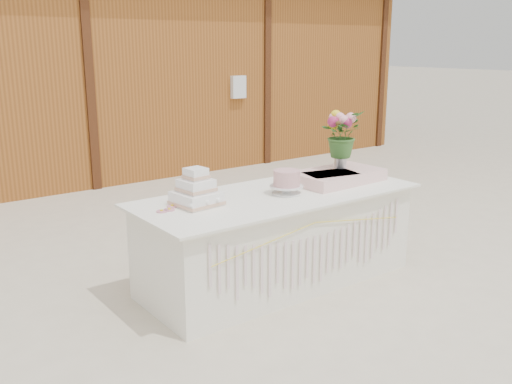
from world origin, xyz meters
TOP-DOWN VIEW (x-y plane):
  - ground at (0.00, 0.00)m, footprint 80.00×80.00m
  - barn at (-0.01, 5.99)m, footprint 12.60×4.60m
  - cake_table at (0.00, -0.00)m, footprint 2.40×1.00m
  - wedding_cake at (-0.71, 0.10)m, footprint 0.35×0.35m
  - pink_cake_stand at (0.04, -0.06)m, footprint 0.27×0.27m
  - satin_runner at (0.67, 0.00)m, footprint 0.83×0.50m
  - flower_vase at (0.78, 0.07)m, footprint 0.11×0.11m
  - bouquet at (0.78, 0.07)m, footprint 0.44×0.41m
  - loose_flowers at (-0.96, 0.10)m, footprint 0.18×0.39m

SIDE VIEW (x-z plane):
  - ground at x=0.00m, z-range 0.00..0.00m
  - cake_table at x=0.00m, z-range 0.00..0.77m
  - loose_flowers at x=-0.96m, z-range 0.77..0.79m
  - satin_runner at x=0.67m, z-range 0.77..0.87m
  - wedding_cake at x=-0.71m, z-range 0.72..1.01m
  - pink_cake_stand at x=0.04m, z-range 0.78..0.98m
  - flower_vase at x=0.78m, z-range 0.87..1.02m
  - bouquet at x=0.78m, z-range 1.02..1.43m
  - barn at x=-0.01m, z-range 0.03..3.33m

